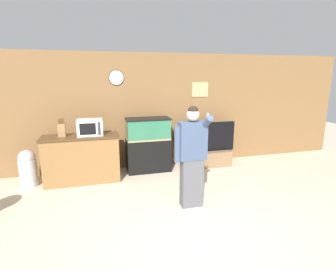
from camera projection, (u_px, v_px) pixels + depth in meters
ground_plane at (197, 232)px, 3.60m from camera, size 18.00×18.00×0.00m
wall_back_paneled at (152, 111)px, 6.04m from camera, size 10.00×0.08×2.60m
counter_island at (82, 159)px, 5.23m from camera, size 1.48×0.56×0.95m
microwave at (90, 127)px, 5.16m from camera, size 0.48×0.35×0.31m
knife_block at (62, 130)px, 5.02m from camera, size 0.13×0.12×0.36m
aquarium_on_stand at (148, 145)px, 5.81m from camera, size 0.96×0.47×1.20m
tv_on_stand at (206, 154)px, 6.16m from camera, size 1.40×0.40×1.05m
person_standing at (192, 156)px, 4.16m from camera, size 0.52×0.39×1.66m
trash_bin at (28, 168)px, 5.04m from camera, size 0.33×0.33×0.72m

